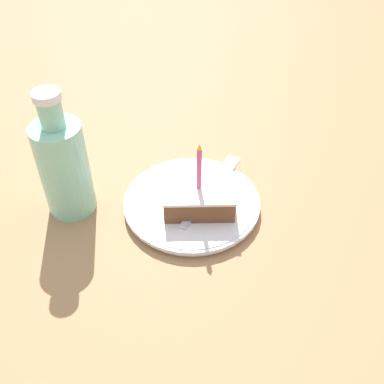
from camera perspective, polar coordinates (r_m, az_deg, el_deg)
ground_plane at (r=0.77m, az=-1.47°, el=-3.01°), size 2.40×2.40×0.04m
plate at (r=0.75m, az=0.00°, el=-1.60°), size 0.23×0.23×0.02m
cake_slice at (r=0.72m, az=0.87°, el=-0.56°), size 0.08×0.11×0.13m
fork at (r=0.77m, az=2.84°, el=0.89°), size 0.18×0.11×0.00m
bottle at (r=0.73m, az=-15.98°, el=3.25°), size 0.08×0.08×0.22m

